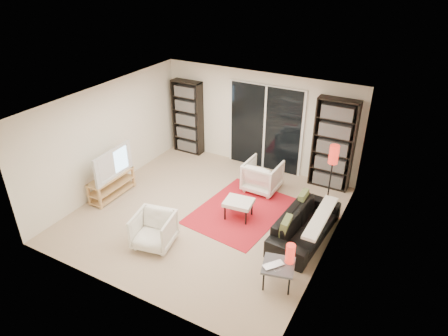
{
  "coord_description": "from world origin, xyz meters",
  "views": [
    {
      "loc": [
        3.61,
        -5.85,
        4.81
      ],
      "look_at": [
        0.25,
        0.3,
        1.0
      ],
      "focal_mm": 32.0,
      "sensor_mm": 36.0,
      "label": 1
    }
  ],
  "objects_px": {
    "bookshelf_left": "(188,117)",
    "bookshelf_right": "(333,145)",
    "floor_lamp": "(333,161)",
    "armchair_front": "(154,230)",
    "armchair_back": "(262,176)",
    "sofa": "(305,225)",
    "side_table": "(278,267)",
    "tv_stand": "(112,185)",
    "ottoman": "(239,203)"
  },
  "relations": [
    {
      "from": "armchair_back",
      "to": "armchair_front",
      "type": "height_order",
      "value": "armchair_back"
    },
    {
      "from": "tv_stand",
      "to": "ottoman",
      "type": "distance_m",
      "value": 2.91
    },
    {
      "from": "tv_stand",
      "to": "sofa",
      "type": "xyz_separation_m",
      "value": [
        4.24,
        0.61,
        0.02
      ]
    },
    {
      "from": "tv_stand",
      "to": "sofa",
      "type": "bearing_deg",
      "value": 8.17
    },
    {
      "from": "armchair_front",
      "to": "floor_lamp",
      "type": "bearing_deg",
      "value": 37.04
    },
    {
      "from": "tv_stand",
      "to": "armchair_front",
      "type": "height_order",
      "value": "armchair_front"
    },
    {
      "from": "armchair_back",
      "to": "armchair_front",
      "type": "relative_size",
      "value": 1.08
    },
    {
      "from": "bookshelf_left",
      "to": "ottoman",
      "type": "height_order",
      "value": "bookshelf_left"
    },
    {
      "from": "bookshelf_left",
      "to": "armchair_front",
      "type": "height_order",
      "value": "bookshelf_left"
    },
    {
      "from": "bookshelf_left",
      "to": "floor_lamp",
      "type": "height_order",
      "value": "bookshelf_left"
    },
    {
      "from": "bookshelf_right",
      "to": "floor_lamp",
      "type": "distance_m",
      "value": 0.89
    },
    {
      "from": "bookshelf_right",
      "to": "armchair_front",
      "type": "relative_size",
      "value": 2.94
    },
    {
      "from": "bookshelf_left",
      "to": "floor_lamp",
      "type": "bearing_deg",
      "value": -11.97
    },
    {
      "from": "armchair_back",
      "to": "side_table",
      "type": "bearing_deg",
      "value": 120.04
    },
    {
      "from": "bookshelf_right",
      "to": "sofa",
      "type": "bearing_deg",
      "value": -86.31
    },
    {
      "from": "side_table",
      "to": "floor_lamp",
      "type": "distance_m",
      "value": 2.73
    },
    {
      "from": "tv_stand",
      "to": "floor_lamp",
      "type": "xyz_separation_m",
      "value": [
        4.32,
        1.86,
        0.84
      ]
    },
    {
      "from": "bookshelf_left",
      "to": "side_table",
      "type": "relative_size",
      "value": 3.17
    },
    {
      "from": "ottoman",
      "to": "bookshelf_right",
      "type": "bearing_deg",
      "value": 59.54
    },
    {
      "from": "ottoman",
      "to": "sofa",
      "type": "bearing_deg",
      "value": 0.75
    },
    {
      "from": "bookshelf_right",
      "to": "armchair_back",
      "type": "xyz_separation_m",
      "value": [
        -1.28,
        -0.9,
        -0.7
      ]
    },
    {
      "from": "bookshelf_left",
      "to": "bookshelf_right",
      "type": "relative_size",
      "value": 0.93
    },
    {
      "from": "armchair_back",
      "to": "armchair_front",
      "type": "bearing_deg",
      "value": 72.25
    },
    {
      "from": "bookshelf_right",
      "to": "ottoman",
      "type": "distance_m",
      "value": 2.58
    },
    {
      "from": "armchair_front",
      "to": "ottoman",
      "type": "height_order",
      "value": "armchair_front"
    },
    {
      "from": "ottoman",
      "to": "side_table",
      "type": "xyz_separation_m",
      "value": [
        1.4,
        -1.35,
        0.01
      ]
    },
    {
      "from": "bookshelf_left",
      "to": "bookshelf_right",
      "type": "distance_m",
      "value": 3.85
    },
    {
      "from": "side_table",
      "to": "bookshelf_right",
      "type": "bearing_deg",
      "value": 92.38
    },
    {
      "from": "side_table",
      "to": "floor_lamp",
      "type": "bearing_deg",
      "value": 88.41
    },
    {
      "from": "bookshelf_left",
      "to": "bookshelf_right",
      "type": "bearing_deg",
      "value": -0.0
    },
    {
      "from": "bookshelf_right",
      "to": "ottoman",
      "type": "xyz_separation_m",
      "value": [
        -1.26,
        -2.14,
        -0.7
      ]
    },
    {
      "from": "sofa",
      "to": "side_table",
      "type": "height_order",
      "value": "sofa"
    },
    {
      "from": "side_table",
      "to": "floor_lamp",
      "type": "relative_size",
      "value": 0.43
    },
    {
      "from": "bookshelf_left",
      "to": "tv_stand",
      "type": "xyz_separation_m",
      "value": [
        -0.25,
        -2.73,
        -0.71
      ]
    },
    {
      "from": "bookshelf_left",
      "to": "armchair_front",
      "type": "xyz_separation_m",
      "value": [
        1.62,
        -3.65,
        -0.65
      ]
    },
    {
      "from": "bookshelf_left",
      "to": "armchair_front",
      "type": "bearing_deg",
      "value": -66.06
    },
    {
      "from": "bookshelf_left",
      "to": "sofa",
      "type": "relative_size",
      "value": 1.02
    },
    {
      "from": "armchair_front",
      "to": "ottoman",
      "type": "xyz_separation_m",
      "value": [
        0.97,
        1.51,
        0.02
      ]
    },
    {
      "from": "armchair_back",
      "to": "ottoman",
      "type": "xyz_separation_m",
      "value": [
        0.03,
        -1.24,
        -0.01
      ]
    },
    {
      "from": "sofa",
      "to": "armchair_back",
      "type": "relative_size",
      "value": 2.48
    },
    {
      "from": "armchair_front",
      "to": "sofa",
      "type": "bearing_deg",
      "value": 21.27
    },
    {
      "from": "side_table",
      "to": "tv_stand",
      "type": "bearing_deg",
      "value": 169.8
    },
    {
      "from": "sofa",
      "to": "armchair_front",
      "type": "relative_size",
      "value": 2.69
    },
    {
      "from": "bookshelf_right",
      "to": "tv_stand",
      "type": "distance_m",
      "value": 4.99
    },
    {
      "from": "side_table",
      "to": "floor_lamp",
      "type": "xyz_separation_m",
      "value": [
        0.07,
        2.63,
        0.74
      ]
    },
    {
      "from": "armchair_back",
      "to": "bookshelf_right",
      "type": "bearing_deg",
      "value": -143.81
    },
    {
      "from": "bookshelf_left",
      "to": "side_table",
      "type": "height_order",
      "value": "bookshelf_left"
    },
    {
      "from": "armchair_back",
      "to": "floor_lamp",
      "type": "height_order",
      "value": "floor_lamp"
    },
    {
      "from": "bookshelf_right",
      "to": "sofa",
      "type": "relative_size",
      "value": 1.09
    },
    {
      "from": "bookshelf_right",
      "to": "tv_stand",
      "type": "bearing_deg",
      "value": -146.4
    }
  ]
}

